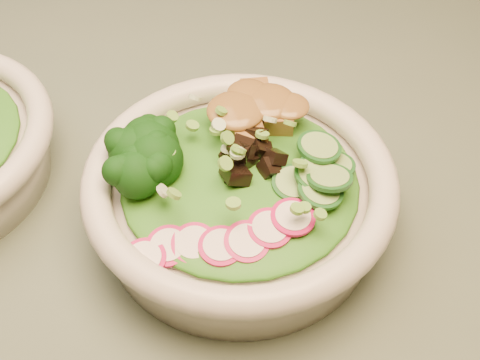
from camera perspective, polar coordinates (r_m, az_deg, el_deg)
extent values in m
cylinder|color=black|center=(1.24, 16.32, 3.41)|extent=(0.06, 0.06, 0.72)
cube|color=#525F4F|center=(0.62, -10.95, -1.07)|extent=(1.20, 0.80, 0.03)
cylinder|color=silver|center=(0.55, 0.00, -2.18)|extent=(0.22, 0.22, 0.05)
torus|color=silver|center=(0.52, 0.00, 0.03)|extent=(0.25, 0.25, 0.02)
ellipsoid|color=#1F6715|center=(0.52, 0.00, 0.07)|extent=(0.19, 0.19, 0.02)
ellipsoid|color=brown|center=(0.55, 0.96, 6.13)|extent=(0.06, 0.05, 0.01)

